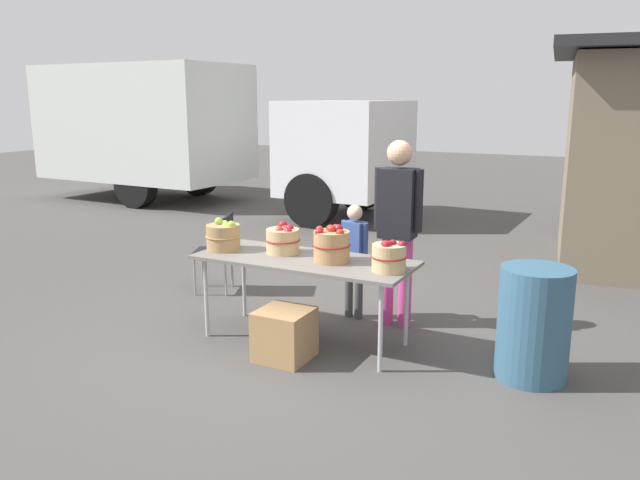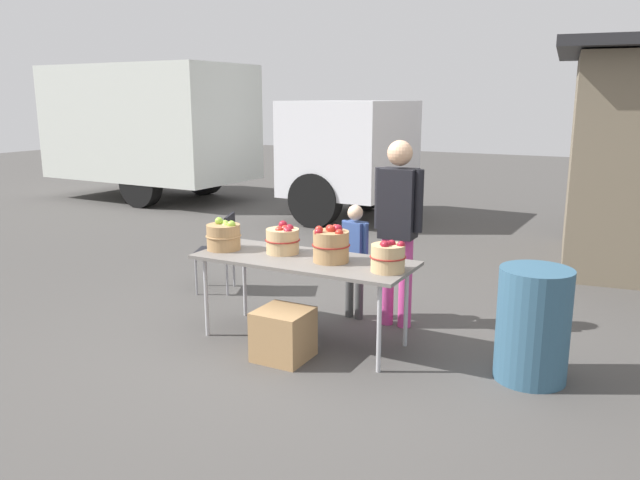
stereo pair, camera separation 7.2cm
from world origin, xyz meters
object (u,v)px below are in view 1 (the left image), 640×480
at_px(apple_basket_green_0, 223,236).
at_px(apple_basket_red_2, 389,257).
at_px(apple_basket_red_1, 332,245).
at_px(trash_barrel, 534,324).
at_px(vendor_adult, 398,219).
at_px(box_truck, 185,129).
at_px(produce_crate, 284,334).
at_px(folding_chair, 219,246).
at_px(market_table, 304,263).
at_px(child_customer, 354,252).
at_px(apple_basket_red_0, 283,240).

xyz_separation_m(apple_basket_green_0, apple_basket_red_2, (1.59, -0.00, -0.00)).
height_order(apple_basket_red_1, trash_barrel, apple_basket_red_1).
distance_m(vendor_adult, trash_barrel, 1.57).
xyz_separation_m(apple_basket_red_1, box_truck, (-5.95, 5.51, 0.59)).
height_order(apple_basket_red_1, produce_crate, apple_basket_red_1).
bearing_deg(vendor_adult, folding_chair, -4.77).
relative_size(apple_basket_red_1, vendor_adult, 0.19).
relative_size(market_table, folding_chair, 2.21).
bearing_deg(folding_chair, apple_basket_red_2, 45.29).
bearing_deg(apple_basket_red_2, vendor_adult, 105.61).
xyz_separation_m(vendor_adult, child_customer, (-0.43, 0.00, -0.36)).
bearing_deg(box_truck, apple_basket_red_2, -38.92).
bearing_deg(box_truck, apple_basket_green_0, -46.95).
height_order(trash_barrel, produce_crate, trash_barrel).
bearing_deg(vendor_adult, box_truck, -38.87).
height_order(apple_basket_red_0, vendor_adult, vendor_adult).
distance_m(market_table, apple_basket_green_0, 0.82).
relative_size(apple_basket_red_0, folding_chair, 0.36).
height_order(apple_basket_red_0, apple_basket_red_1, apple_basket_red_1).
height_order(vendor_adult, produce_crate, vendor_adult).
height_order(apple_basket_green_0, produce_crate, apple_basket_green_0).
distance_m(apple_basket_red_2, box_truck, 8.58).
distance_m(apple_basket_green_0, trash_barrel, 2.74).
bearing_deg(market_table, folding_chair, 150.57).
bearing_deg(folding_chair, child_customer, 62.90).
relative_size(apple_basket_red_2, trash_barrel, 0.33).
bearing_deg(market_table, trash_barrel, 3.92).
relative_size(market_table, vendor_adult, 1.10).
xyz_separation_m(market_table, box_truck, (-5.69, 5.52, 0.78)).
xyz_separation_m(market_table, apple_basket_red_0, (-0.25, 0.08, 0.17)).
bearing_deg(folding_chair, apple_basket_red_1, 41.30).
xyz_separation_m(apple_basket_red_2, vendor_adult, (-0.22, 0.80, 0.15)).
bearing_deg(trash_barrel, box_truck, 144.60).
relative_size(apple_basket_red_0, trash_barrel, 0.36).
height_order(apple_basket_red_2, trash_barrel, apple_basket_red_2).
bearing_deg(child_customer, apple_basket_red_1, 108.17).
distance_m(market_table, box_truck, 7.97).
relative_size(apple_basket_green_0, child_customer, 0.29).
xyz_separation_m(market_table, vendor_adult, (0.57, 0.74, 0.31)).
xyz_separation_m(apple_basket_red_0, apple_basket_red_1, (0.51, -0.07, 0.02)).
distance_m(apple_basket_red_2, child_customer, 1.05).
distance_m(apple_basket_red_2, folding_chair, 2.52).
bearing_deg(box_truck, folding_chair, -46.42).
xyz_separation_m(box_truck, trash_barrel, (7.59, -5.39, -1.05)).
bearing_deg(box_truck, vendor_adult, -35.58).
height_order(apple_basket_red_2, folding_chair, apple_basket_red_2).
bearing_deg(apple_basket_green_0, apple_basket_red_2, -0.11).
distance_m(market_table, folding_chair, 1.76).
bearing_deg(market_table, child_customer, 79.25).
xyz_separation_m(apple_basket_red_1, trash_barrel, (1.64, 0.12, -0.46)).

